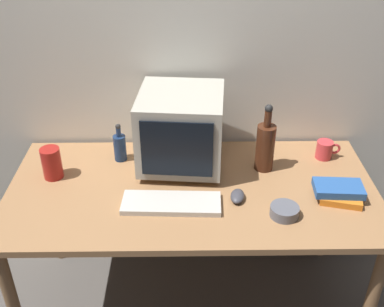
{
  "coord_description": "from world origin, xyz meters",
  "views": [
    {
      "loc": [
        -0.02,
        -1.7,
        1.98
      ],
      "look_at": [
        0.0,
        0.0,
        0.92
      ],
      "focal_mm": 43.62,
      "sensor_mm": 36.0,
      "label": 1
    }
  ],
  "objects_px": {
    "computer_mouse": "(237,196)",
    "bottle_tall": "(265,145)",
    "keyboard": "(171,203)",
    "metal_canister": "(52,163)",
    "mug": "(325,150)",
    "bottle_short": "(120,147)",
    "cd_spindle": "(284,211)",
    "crt_monitor": "(181,129)",
    "book_stack": "(339,192)"
  },
  "relations": [
    {
      "from": "crt_monitor",
      "to": "computer_mouse",
      "type": "distance_m",
      "value": 0.41
    },
    {
      "from": "crt_monitor",
      "to": "bottle_tall",
      "type": "relative_size",
      "value": 1.24
    },
    {
      "from": "keyboard",
      "to": "cd_spindle",
      "type": "bearing_deg",
      "value": -6.4
    },
    {
      "from": "mug",
      "to": "metal_canister",
      "type": "bearing_deg",
      "value": -173.46
    },
    {
      "from": "bottle_tall",
      "to": "metal_canister",
      "type": "height_order",
      "value": "bottle_tall"
    },
    {
      "from": "bottle_short",
      "to": "mug",
      "type": "height_order",
      "value": "bottle_short"
    },
    {
      "from": "cd_spindle",
      "to": "computer_mouse",
      "type": "bearing_deg",
      "value": 148.86
    },
    {
      "from": "bottle_short",
      "to": "metal_canister",
      "type": "bearing_deg",
      "value": -153.57
    },
    {
      "from": "keyboard",
      "to": "bottle_tall",
      "type": "height_order",
      "value": "bottle_tall"
    },
    {
      "from": "keyboard",
      "to": "bottle_tall",
      "type": "bearing_deg",
      "value": 35.53
    },
    {
      "from": "computer_mouse",
      "to": "bottle_tall",
      "type": "relative_size",
      "value": 0.3
    },
    {
      "from": "keyboard",
      "to": "cd_spindle",
      "type": "distance_m",
      "value": 0.47
    },
    {
      "from": "crt_monitor",
      "to": "metal_canister",
      "type": "height_order",
      "value": "crt_monitor"
    },
    {
      "from": "bottle_tall",
      "to": "metal_canister",
      "type": "xyz_separation_m",
      "value": [
        -0.99,
        -0.06,
        -0.05
      ]
    },
    {
      "from": "book_stack",
      "to": "mug",
      "type": "distance_m",
      "value": 0.33
    },
    {
      "from": "keyboard",
      "to": "book_stack",
      "type": "height_order",
      "value": "book_stack"
    },
    {
      "from": "mug",
      "to": "keyboard",
      "type": "bearing_deg",
      "value": -153.47
    },
    {
      "from": "crt_monitor",
      "to": "keyboard",
      "type": "relative_size",
      "value": 0.99
    },
    {
      "from": "book_stack",
      "to": "metal_canister",
      "type": "distance_m",
      "value": 1.29
    },
    {
      "from": "crt_monitor",
      "to": "bottle_short",
      "type": "xyz_separation_m",
      "value": [
        -0.3,
        0.05,
        -0.12
      ]
    },
    {
      "from": "bottle_short",
      "to": "cd_spindle",
      "type": "distance_m",
      "value": 0.85
    },
    {
      "from": "crt_monitor",
      "to": "cd_spindle",
      "type": "height_order",
      "value": "crt_monitor"
    },
    {
      "from": "metal_canister",
      "to": "cd_spindle",
      "type": "bearing_deg",
      "value": -16.22
    },
    {
      "from": "mug",
      "to": "metal_canister",
      "type": "height_order",
      "value": "metal_canister"
    },
    {
      "from": "keyboard",
      "to": "computer_mouse",
      "type": "relative_size",
      "value": 4.2
    },
    {
      "from": "crt_monitor",
      "to": "keyboard",
      "type": "distance_m",
      "value": 0.37
    },
    {
      "from": "bottle_tall",
      "to": "cd_spindle",
      "type": "bearing_deg",
      "value": -84.35
    },
    {
      "from": "bottle_short",
      "to": "book_stack",
      "type": "distance_m",
      "value": 1.04
    },
    {
      "from": "book_stack",
      "to": "crt_monitor",
      "type": "bearing_deg",
      "value": 157.87
    },
    {
      "from": "computer_mouse",
      "to": "mug",
      "type": "xyz_separation_m",
      "value": [
        0.46,
        0.34,
        0.03
      ]
    },
    {
      "from": "crt_monitor",
      "to": "book_stack",
      "type": "relative_size",
      "value": 1.88
    },
    {
      "from": "bottle_tall",
      "to": "book_stack",
      "type": "xyz_separation_m",
      "value": [
        0.29,
        -0.24,
        -0.09
      ]
    },
    {
      "from": "keyboard",
      "to": "computer_mouse",
      "type": "height_order",
      "value": "computer_mouse"
    },
    {
      "from": "crt_monitor",
      "to": "computer_mouse",
      "type": "relative_size",
      "value": 4.18
    },
    {
      "from": "keyboard",
      "to": "metal_canister",
      "type": "height_order",
      "value": "metal_canister"
    },
    {
      "from": "crt_monitor",
      "to": "cd_spindle",
      "type": "xyz_separation_m",
      "value": [
        0.43,
        -0.4,
        -0.17
      ]
    },
    {
      "from": "metal_canister",
      "to": "keyboard",
      "type": "bearing_deg",
      "value": -22.08
    },
    {
      "from": "crt_monitor",
      "to": "computer_mouse",
      "type": "height_order",
      "value": "crt_monitor"
    },
    {
      "from": "crt_monitor",
      "to": "mug",
      "type": "height_order",
      "value": "crt_monitor"
    },
    {
      "from": "crt_monitor",
      "to": "book_stack",
      "type": "bearing_deg",
      "value": -22.13
    },
    {
      "from": "mug",
      "to": "cd_spindle",
      "type": "relative_size",
      "value": 1.0
    },
    {
      "from": "cd_spindle",
      "to": "metal_canister",
      "type": "relative_size",
      "value": 0.8
    },
    {
      "from": "cd_spindle",
      "to": "metal_canister",
      "type": "bearing_deg",
      "value": 163.78
    },
    {
      "from": "computer_mouse",
      "to": "bottle_tall",
      "type": "distance_m",
      "value": 0.31
    },
    {
      "from": "crt_monitor",
      "to": "bottle_tall",
      "type": "height_order",
      "value": "crt_monitor"
    },
    {
      "from": "computer_mouse",
      "to": "mug",
      "type": "bearing_deg",
      "value": 46.8
    },
    {
      "from": "computer_mouse",
      "to": "book_stack",
      "type": "relative_size",
      "value": 0.45
    },
    {
      "from": "metal_canister",
      "to": "mug",
      "type": "bearing_deg",
      "value": 6.54
    },
    {
      "from": "bottle_short",
      "to": "computer_mouse",
      "type": "bearing_deg",
      "value": -31.47
    },
    {
      "from": "computer_mouse",
      "to": "bottle_short",
      "type": "bearing_deg",
      "value": 159.36
    }
  ]
}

